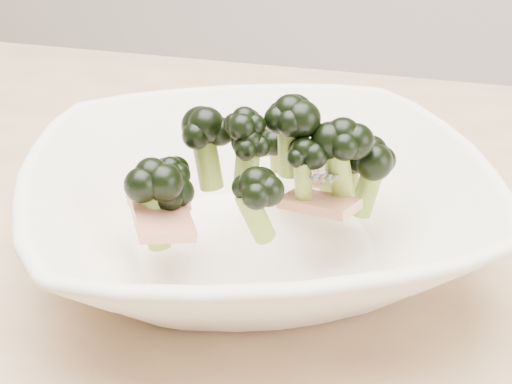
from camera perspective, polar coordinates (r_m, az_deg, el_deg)
dining_table at (r=0.64m, az=-7.91°, el=-8.96°), size 1.20×0.80×0.75m
broccoli_dish at (r=0.50m, az=0.07°, el=-0.89°), size 0.42×0.42×0.13m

